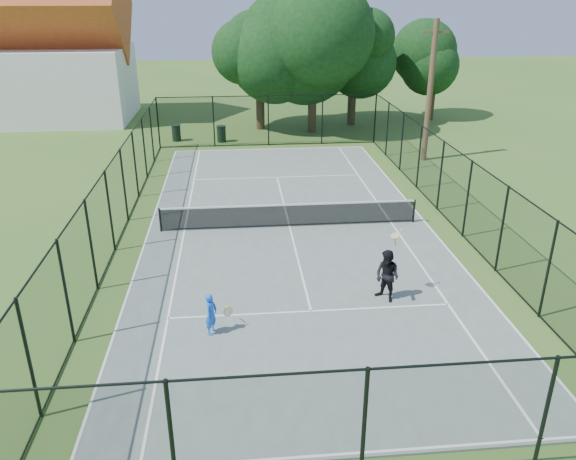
{
  "coord_description": "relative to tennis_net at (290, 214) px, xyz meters",
  "views": [
    {
      "loc": [
        -2.01,
        -20.34,
        8.63
      ],
      "look_at": [
        -0.35,
        -3.0,
        1.2
      ],
      "focal_mm": 35.0,
      "sensor_mm": 36.0,
      "label": 1
    }
  ],
  "objects": [
    {
      "name": "tennis_court",
      "position": [
        0.0,
        0.0,
        -0.55
      ],
      "size": [
        11.0,
        24.0,
        0.06
      ],
      "primitive_type": "cube",
      "color": "slate",
      "rests_on": "ground"
    },
    {
      "name": "player_blue",
      "position": [
        -2.82,
        -7.25,
        0.08
      ],
      "size": [
        0.81,
        0.52,
        1.2
      ],
      "color": "blue",
      "rests_on": "tennis_court"
    },
    {
      "name": "trash_bin_right",
      "position": [
        -2.85,
        14.1,
        -0.07
      ],
      "size": [
        0.58,
        0.58,
        1.0
      ],
      "color": "black",
      "rests_on": "ground"
    },
    {
      "name": "tennis_net",
      "position": [
        0.0,
        0.0,
        0.0
      ],
      "size": [
        10.08,
        0.08,
        0.95
      ],
      "color": "black",
      "rests_on": "tennis_court"
    },
    {
      "name": "player_black",
      "position": [
        2.32,
        -5.96,
        0.29
      ],
      "size": [
        0.96,
        0.99,
        2.13
      ],
      "color": "black",
      "rests_on": "tennis_court"
    },
    {
      "name": "tree_near_mid",
      "position": [
        3.08,
        16.27,
        5.17
      ],
      "size": [
        7.13,
        7.13,
        9.32
      ],
      "color": "#332114",
      "rests_on": "ground"
    },
    {
      "name": "utility_pole",
      "position": [
        8.36,
        9.0,
        3.17
      ],
      "size": [
        1.4,
        0.3,
        7.38
      ],
      "color": "#4C3823",
      "rests_on": "ground"
    },
    {
      "name": "ground",
      "position": [
        0.0,
        0.0,
        -0.58
      ],
      "size": [
        120.0,
        120.0,
        0.0
      ],
      "primitive_type": "plane",
      "color": "#3B6322"
    },
    {
      "name": "building",
      "position": [
        -17.0,
        22.0,
        4.35
      ],
      "size": [
        15.3,
        8.15,
        11.87
      ],
      "color": "silver",
      "rests_on": "ground"
    },
    {
      "name": "tree_near_right",
      "position": [
        6.11,
        18.17,
        4.03
      ],
      "size": [
        5.26,
        5.26,
        7.26
      ],
      "color": "#332114",
      "rests_on": "ground"
    },
    {
      "name": "tree_near_left",
      "position": [
        -0.26,
        17.46,
        4.37
      ],
      "size": [
        6.17,
        6.17,
        8.05
      ],
      "color": "#332114",
      "rests_on": "ground"
    },
    {
      "name": "trash_bin_left",
      "position": [
        -5.66,
        14.62,
        -0.08
      ],
      "size": [
        0.58,
        0.58,
        0.99
      ],
      "color": "black",
      "rests_on": "ground"
    },
    {
      "name": "tree_far_right",
      "position": [
        12.13,
        19.31,
        3.21
      ],
      "size": [
        4.63,
        4.63,
        6.12
      ],
      "color": "#332114",
      "rests_on": "ground"
    },
    {
      "name": "fence",
      "position": [
        0.0,
        0.0,
        0.92
      ],
      "size": [
        13.1,
        26.1,
        3.0
      ],
      "color": "black",
      "rests_on": "ground"
    }
  ]
}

